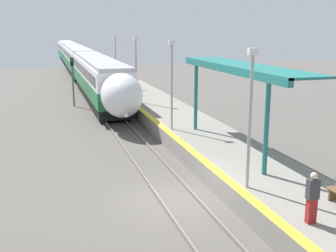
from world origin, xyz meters
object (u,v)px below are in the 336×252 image
(lamppost_near, at_px, (250,110))
(lamppost_far, at_px, (136,65))
(train, at_px, (78,60))
(person_waiting, at_px, (312,197))
(lamppost_farthest, at_px, (116,57))
(lamppost_mid, at_px, (172,79))
(railway_signal, at_px, (73,77))

(lamppost_near, height_order, lamppost_far, same)
(train, relative_size, person_waiting, 44.24)
(person_waiting, height_order, lamppost_farthest, lamppost_farthest)
(person_waiting, bearing_deg, lamppost_farthest, 90.88)
(lamppost_far, bearing_deg, lamppost_near, -90.00)
(lamppost_mid, bearing_deg, train, 93.33)
(train, distance_m, person_waiting, 50.49)
(railway_signal, bearing_deg, lamppost_farthest, 48.53)
(person_waiting, bearing_deg, railway_signal, 100.80)
(railway_signal, height_order, lamppost_near, lamppost_near)
(lamppost_near, height_order, lamppost_farthest, same)
(train, bearing_deg, person_waiting, -86.95)
(person_waiting, distance_m, railway_signal, 27.23)
(railway_signal, relative_size, lamppost_far, 0.82)
(lamppost_near, bearing_deg, lamppost_mid, 90.00)
(lamppost_near, distance_m, lamppost_far, 19.16)
(railway_signal, distance_m, lamppost_far, 6.47)
(lamppost_far, bearing_deg, person_waiting, -88.74)
(railway_signal, xyz_separation_m, lamppost_far, (4.61, -4.36, 1.25))
(lamppost_mid, height_order, lamppost_far, same)
(person_waiting, xyz_separation_m, lamppost_near, (-0.49, 3.21, 2.10))
(train, xyz_separation_m, person_waiting, (2.68, -50.42, -0.56))
(lamppost_near, height_order, lamppost_mid, same)
(train, distance_m, lamppost_farthest, 18.66)
(lamppost_mid, height_order, lamppost_farthest, same)
(train, xyz_separation_m, lamppost_near, (2.19, -47.21, 1.54))
(train, xyz_separation_m, lamppost_far, (2.19, -28.05, 1.54))
(railway_signal, bearing_deg, lamppost_mid, -71.71)
(train, bearing_deg, lamppost_far, -85.53)
(lamppost_mid, bearing_deg, lamppost_far, 90.00)
(lamppost_far, bearing_deg, railway_signal, 136.55)
(lamppost_farthest, bearing_deg, train, 96.77)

